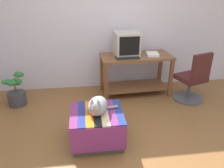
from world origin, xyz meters
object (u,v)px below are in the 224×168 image
Objects in this scene: desk at (135,68)px; office_chair at (193,80)px; tv_monitor at (127,44)px; ottoman_with_blanket at (97,127)px; potted_plant at (16,93)px; keyboard at (127,57)px; cat at (98,106)px; book at (152,54)px.

office_chair is (0.91, -0.41, -0.11)m from desk.
desk is 0.47m from tv_monitor.
ottoman_with_blanket is 1.72m from potted_plant.
keyboard is 0.61× the size of ottoman_with_blanket.
desk is 2.91× the size of tv_monitor.
desk reaches higher than ottoman_with_blanket.
ottoman_with_blanket is 0.32m from cat.
office_chair is at bearing -27.13° from tv_monitor.
cat is 1.78m from potted_plant.
cat is (-1.06, -1.31, -0.22)m from book.
desk is 4.97× the size of book.
keyboard is at bearing -32.22° from office_chair.
desk is at bearing 59.09° from ottoman_with_blanket.
tv_monitor is 1.71× the size of book.
book is 2.44m from potted_plant.
desk is at bearing -23.63° from tv_monitor.
book is 0.61× the size of cat.
ottoman_with_blanket is at bearing -119.49° from keyboard.
cat is 0.71× the size of potted_plant.
ottoman_with_blanket is 1.55× the size of cat.
keyboard is 1.55× the size of book.
ottoman_with_blanket is 1.93m from office_chair.
tv_monitor is at bearing 156.37° from desk.
office_chair is at bearing -4.49° from potted_plant.
ottoman_with_blanket is (-0.79, -1.32, -0.28)m from desk.
book is at bearing 50.14° from ottoman_with_blanket.
office_chair is (1.70, 0.90, 0.17)m from ottoman_with_blanket.
keyboard is 0.67× the size of potted_plant.
desk is at bearing -178.62° from book.
potted_plant reaches higher than ottoman_with_blanket.
book is at bearing -8.72° from desk.
cat reaches higher than ottoman_with_blanket.
tv_monitor is (-0.17, 0.06, 0.44)m from desk.
tv_monitor reaches higher than keyboard.
tv_monitor is at bearing -42.13° from office_chair.
tv_monitor reaches higher than desk.
desk is 1.54m from cat.
tv_monitor is 1.05× the size of cat.
potted_plant is (-1.31, 1.16, -0.33)m from cat.
ottoman_with_blanket is at bearing -117.81° from tv_monitor.
ottoman_with_blanket is (-0.62, -1.38, -0.72)m from tv_monitor.
potted_plant is (-1.90, -0.03, -0.55)m from keyboard.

